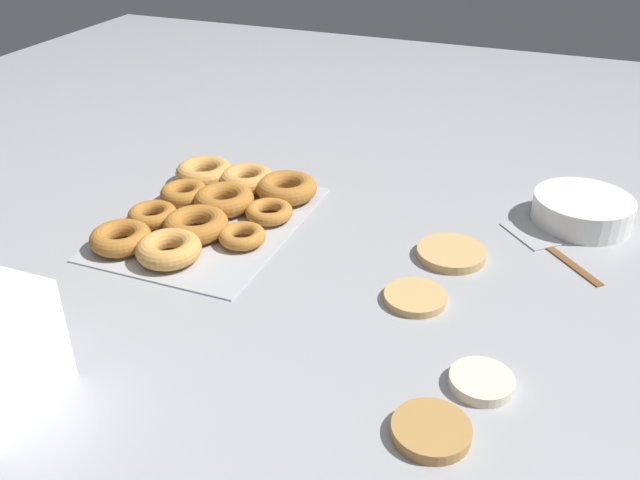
# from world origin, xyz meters

# --- Properties ---
(ground_plane) EXTENTS (3.00, 3.00, 0.00)m
(ground_plane) POSITION_xyz_m (0.00, 0.00, 0.00)
(ground_plane) COLOR #9EA0A5
(pancake_0) EXTENTS (0.08, 0.08, 0.01)m
(pancake_0) POSITION_xyz_m (0.15, 0.19, 0.01)
(pancake_0) COLOR beige
(pancake_0) RESTS_ON ground_plane
(pancake_1) EXTENTS (0.11, 0.11, 0.01)m
(pancake_1) POSITION_xyz_m (-0.14, 0.09, 0.01)
(pancake_1) COLOR tan
(pancake_1) RESTS_ON ground_plane
(pancake_2) EXTENTS (0.09, 0.09, 0.01)m
(pancake_2) POSITION_xyz_m (0.00, 0.07, 0.01)
(pancake_2) COLOR tan
(pancake_2) RESTS_ON ground_plane
(pancake_3) EXTENTS (0.09, 0.09, 0.01)m
(pancake_3) POSITION_xyz_m (0.25, 0.15, 0.01)
(pancake_3) COLOR #B27F42
(pancake_3) RESTS_ON ground_plane
(donut_tray) EXTENTS (0.40, 0.30, 0.04)m
(donut_tray) POSITION_xyz_m (-0.12, -0.34, 0.02)
(donut_tray) COLOR #ADAFB5
(donut_tray) RESTS_ON ground_plane
(batter_bowl) EXTENTS (0.17, 0.17, 0.05)m
(batter_bowl) POSITION_xyz_m (-0.34, 0.28, 0.02)
(batter_bowl) COLOR white
(batter_bowl) RESTS_ON ground_plane
(spatula) EXTENTS (0.19, 0.18, 0.01)m
(spatula) POSITION_xyz_m (-0.25, 0.22, 0.00)
(spatula) COLOR brown
(spatula) RESTS_ON ground_plane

